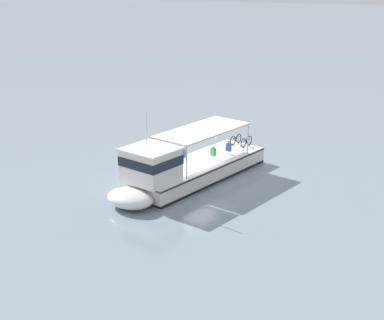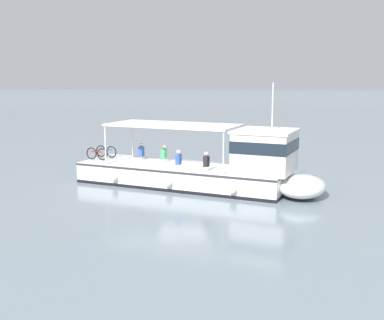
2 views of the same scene
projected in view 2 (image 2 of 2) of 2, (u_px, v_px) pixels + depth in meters
name	position (u px, v px, depth m)	size (l,w,h in m)	color
ground_plane	(184.00, 186.00, 24.60)	(400.00, 400.00, 0.00)	gray
ferry_main	(210.00, 169.00, 23.85)	(6.95, 13.03, 5.32)	white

